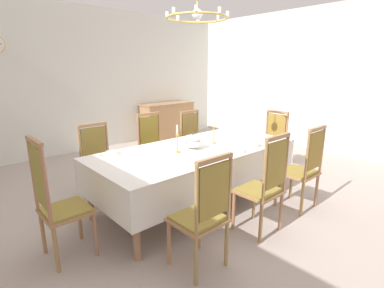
# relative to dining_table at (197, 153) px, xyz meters

# --- Properties ---
(ground) EXTENTS (7.54, 6.97, 0.04)m
(ground) POSITION_rel_dining_table_xyz_m (0.00, 0.07, -0.72)
(ground) COLOR #AFA198
(back_wall) EXTENTS (7.54, 0.08, 3.02)m
(back_wall) POSITION_rel_dining_table_xyz_m (0.00, 3.59, 0.81)
(back_wall) COLOR silver
(back_wall) RESTS_ON ground
(right_wall) EXTENTS (0.08, 6.97, 3.02)m
(right_wall) POSITION_rel_dining_table_xyz_m (3.81, 0.07, 0.81)
(right_wall) COLOR silver
(right_wall) RESTS_ON ground
(dining_table) EXTENTS (2.68, 1.22, 0.76)m
(dining_table) POSITION_rel_dining_table_xyz_m (0.00, 0.00, 0.00)
(dining_table) COLOR #9E7053
(dining_table) RESTS_ON ground
(tablecloth) EXTENTS (2.70, 1.24, 0.42)m
(tablecloth) POSITION_rel_dining_table_xyz_m (0.00, 0.00, -0.03)
(tablecloth) COLOR white
(tablecloth) RESTS_ON dining_table
(chair_south_a) EXTENTS (0.44, 0.42, 1.09)m
(chair_south_a) POSITION_rel_dining_table_xyz_m (-0.87, -1.01, -0.14)
(chair_south_a) COLOR #AC7453
(chair_south_a) RESTS_ON ground
(chair_north_a) EXTENTS (0.44, 0.42, 1.04)m
(chair_north_a) POSITION_rel_dining_table_xyz_m (-0.87, 1.01, -0.15)
(chair_north_a) COLOR #A98050
(chair_north_a) RESTS_ON ground
(chair_south_b) EXTENTS (0.44, 0.42, 1.12)m
(chair_south_b) POSITION_rel_dining_table_xyz_m (0.04, -1.02, -0.13)
(chair_south_b) COLOR #A57148
(chair_south_b) RESTS_ON ground
(chair_north_b) EXTENTS (0.44, 0.42, 1.09)m
(chair_north_b) POSITION_rel_dining_table_xyz_m (0.04, 1.01, -0.14)
(chair_north_b) COLOR #9B6D4B
(chair_north_b) RESTS_ON ground
(chair_south_c) EXTENTS (0.44, 0.42, 1.09)m
(chair_south_c) POSITION_rel_dining_table_xyz_m (0.90, -1.01, -0.14)
(chair_south_c) COLOR #AA7E4C
(chair_south_c) RESTS_ON ground
(chair_north_c) EXTENTS (0.44, 0.42, 1.05)m
(chair_north_c) POSITION_rel_dining_table_xyz_m (0.90, 1.01, -0.15)
(chair_north_c) COLOR #AB7347
(chair_north_c) RESTS_ON ground
(chair_head_west) EXTENTS (0.42, 0.44, 1.19)m
(chair_head_west) POSITION_rel_dining_table_xyz_m (-1.75, -0.00, -0.10)
(chair_head_west) COLOR #A9784C
(chair_head_west) RESTS_ON ground
(chair_head_east) EXTENTS (0.42, 0.44, 1.07)m
(chair_head_east) POSITION_rel_dining_table_xyz_m (1.75, -0.00, -0.15)
(chair_head_east) COLOR #A2724A
(chair_head_east) RESTS_ON ground
(soup_tureen) EXTENTS (0.25, 0.25, 0.20)m
(soup_tureen) POSITION_rel_dining_table_xyz_m (-0.07, -0.00, 0.17)
(soup_tureen) COLOR white
(soup_tureen) RESTS_ON tablecloth
(candlestick_west) EXTENTS (0.07, 0.07, 0.34)m
(candlestick_west) POSITION_rel_dining_table_xyz_m (-0.32, -0.00, 0.21)
(candlestick_west) COLOR gold
(candlestick_west) RESTS_ON tablecloth
(candlestick_east) EXTENTS (0.07, 0.07, 0.36)m
(candlestick_east) POSITION_rel_dining_table_xyz_m (0.32, -0.00, 0.22)
(candlestick_east) COLOR gold
(candlestick_east) RESTS_ON tablecloth
(bowl_near_left) EXTENTS (0.20, 0.20, 0.04)m
(bowl_near_left) POSITION_rel_dining_table_xyz_m (0.60, -0.43, 0.10)
(bowl_near_left) COLOR white
(bowl_near_left) RESTS_ON tablecloth
(bowl_near_right) EXTENTS (0.17, 0.17, 0.04)m
(bowl_near_right) POSITION_rel_dining_table_xyz_m (-0.95, 0.45, 0.10)
(bowl_near_right) COLOR white
(bowl_near_right) RESTS_ON tablecloth
(bowl_far_left) EXTENTS (0.15, 0.15, 0.03)m
(bowl_far_left) POSITION_rel_dining_table_xyz_m (0.26, -0.50, 0.09)
(bowl_far_left) COLOR white
(bowl_far_left) RESTS_ON tablecloth
(spoon_primary) EXTENTS (0.03, 0.18, 0.01)m
(spoon_primary) POSITION_rel_dining_table_xyz_m (0.73, -0.41, 0.08)
(spoon_primary) COLOR gold
(spoon_primary) RESTS_ON tablecloth
(spoon_secondary) EXTENTS (0.04, 0.18, 0.01)m
(spoon_secondary) POSITION_rel_dining_table_xyz_m (-1.07, 0.48, 0.08)
(spoon_secondary) COLOR gold
(spoon_secondary) RESTS_ON tablecloth
(sideboard) EXTENTS (1.44, 0.48, 0.90)m
(sideboard) POSITION_rel_dining_table_xyz_m (2.05, 3.27, -0.24)
(sideboard) COLOR #A4774D
(sideboard) RESTS_ON ground
(chandelier) EXTENTS (0.73, 0.73, 0.66)m
(chandelier) POSITION_rel_dining_table_xyz_m (-0.00, -0.00, 1.64)
(chandelier) COLOR gold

